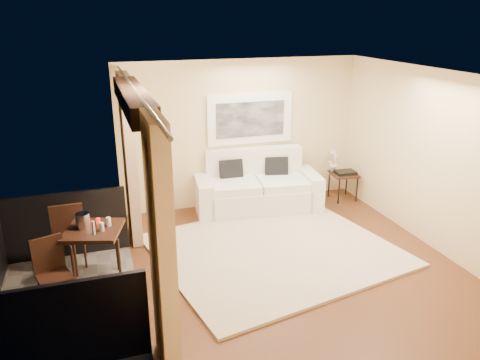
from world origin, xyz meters
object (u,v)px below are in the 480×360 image
bistro_table (94,234)px  balcony_chair_near (51,267)px  orchid (333,160)px  side_table (344,176)px  ice_bucket (83,221)px  sofa (257,189)px  balcony_chair_far (69,230)px

bistro_table → balcony_chair_near: (-0.53, -0.30, -0.22)m
orchid → side_table: bearing=-50.5°
balcony_chair_near → ice_bucket: 0.69m
orchid → bistro_table: bearing=-157.5°
bistro_table → ice_bucket: (-0.11, 0.07, 0.18)m
ice_bucket → sofa: bearing=29.6°
orchid → ice_bucket: 4.97m
sofa → side_table: bearing=3.6°
orchid → ice_bucket: ice_bucket is taller
side_table → orchid: size_ratio=1.19×
sofa → orchid: bearing=9.6°
side_table → balcony_chair_near: bearing=-159.1°
sofa → ice_bucket: sofa is taller
sofa → orchid: (1.61, 0.08, 0.39)m
side_table → balcony_chair_far: bearing=-167.2°
balcony_chair_near → ice_bucket: size_ratio=4.42×
orchid → sofa: bearing=-177.3°
sofa → ice_bucket: 3.52m
orchid → balcony_chair_far: bearing=-164.8°
sofa → balcony_chair_near: bearing=-141.9°
orchid → bistro_table: 4.89m
sofa → balcony_chair_far: 3.48m
side_table → orchid: 0.37m
balcony_chair_near → balcony_chair_far: bearing=58.8°
sofa → bistro_table: 3.44m
sofa → ice_bucket: (-3.03, -1.72, 0.53)m
balcony_chair_far → ice_bucket: bearing=113.5°
bistro_table → ice_bucket: ice_bucket is taller
balcony_chair_near → orchid: bearing=5.2°
orchid → balcony_chair_far: 5.03m
side_table → orchid: orchid is taller
bistro_table → balcony_chair_near: bearing=-151.0°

